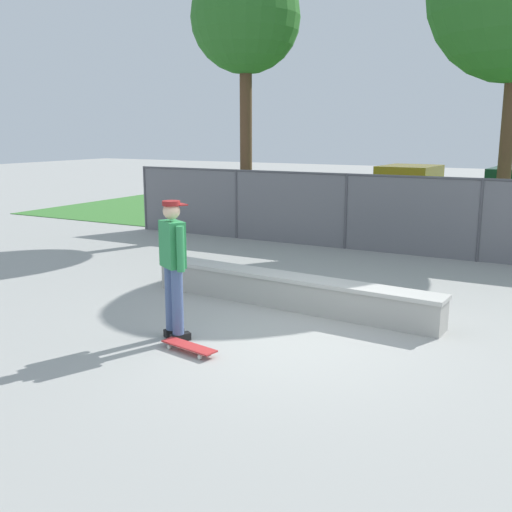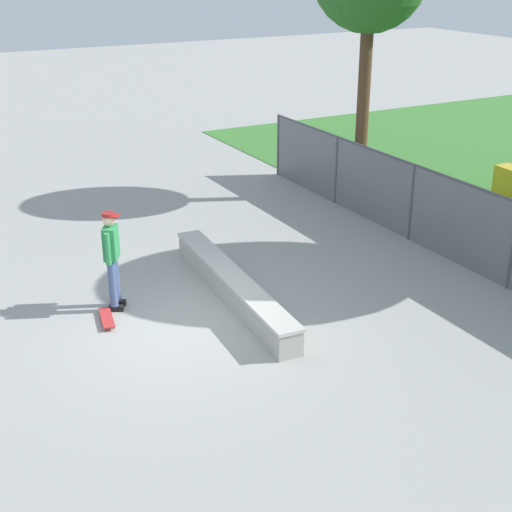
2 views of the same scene
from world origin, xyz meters
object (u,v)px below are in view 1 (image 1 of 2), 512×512
(skateboarder, at_px, (173,263))
(car_yellow, at_px, (408,192))
(skateboard, at_px, (189,346))
(tree_near_left, at_px, (246,20))
(concrete_ledge, at_px, (288,291))

(skateboarder, height_order, car_yellow, skateboarder)
(skateboard, height_order, car_yellow, car_yellow)
(skateboarder, relative_size, tree_near_left, 0.26)
(concrete_ledge, distance_m, skateboarder, 2.29)
(car_yellow, bearing_deg, tree_near_left, -123.87)
(skateboarder, height_order, tree_near_left, tree_near_left)
(concrete_ledge, distance_m, skateboard, 2.37)
(concrete_ledge, height_order, tree_near_left, tree_near_left)
(concrete_ledge, bearing_deg, skateboarder, -108.65)
(tree_near_left, height_order, car_yellow, tree_near_left)
(skateboarder, xyz_separation_m, tree_near_left, (-3.32, 7.81, 4.45))
(tree_near_left, distance_m, car_yellow, 7.33)
(tree_near_left, bearing_deg, skateboard, -65.13)
(skateboarder, xyz_separation_m, skateboard, (0.44, -0.31, -0.96))
(skateboarder, xyz_separation_m, car_yellow, (-0.16, 12.52, -0.19))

